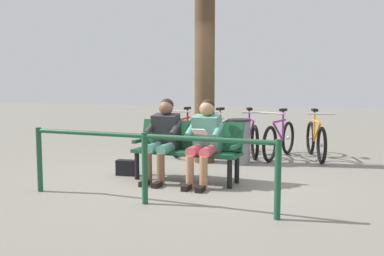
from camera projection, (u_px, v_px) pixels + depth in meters
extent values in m
plane|color=slate|center=(194.00, 181.00, 6.25)|extent=(40.00, 40.00, 0.00)
cube|color=#194C2D|center=(186.00, 152.00, 6.22)|extent=(1.64, 0.60, 0.05)
cube|color=#194C2D|center=(191.00, 135.00, 6.37)|extent=(1.61, 0.29, 0.42)
cube|color=#194C2D|center=(236.00, 146.00, 5.92)|extent=(0.10, 0.40, 0.05)
cube|color=#194C2D|center=(140.00, 140.00, 6.50)|extent=(0.10, 0.40, 0.05)
cylinder|color=black|center=(230.00, 174.00, 5.81)|extent=(0.07, 0.07, 0.40)
cylinder|color=black|center=(137.00, 166.00, 6.37)|extent=(0.07, 0.07, 0.40)
cylinder|color=black|center=(237.00, 169.00, 6.13)|extent=(0.07, 0.07, 0.40)
cylinder|color=black|center=(148.00, 162.00, 6.68)|extent=(0.07, 0.07, 0.40)
cube|color=#4C8C7A|center=(207.00, 134.00, 6.09)|extent=(0.41, 0.34, 0.55)
sphere|color=#A87554|center=(207.00, 109.00, 6.03)|extent=(0.21, 0.21, 0.21)
sphere|color=black|center=(208.00, 106.00, 6.06)|extent=(0.20, 0.20, 0.20)
cylinder|color=#D84C59|center=(209.00, 151.00, 5.89)|extent=(0.19, 0.41, 0.15)
cylinder|color=#A87554|center=(204.00, 173.00, 5.73)|extent=(0.11, 0.11, 0.45)
cube|color=black|center=(201.00, 189.00, 5.66)|extent=(0.11, 0.23, 0.07)
cylinder|color=#4C8C7A|center=(218.00, 131.00, 5.89)|extent=(0.12, 0.31, 0.23)
cylinder|color=#D84C59|center=(195.00, 151.00, 5.97)|extent=(0.19, 0.41, 0.15)
cylinder|color=#A87554|center=(190.00, 172.00, 5.81)|extent=(0.11, 0.11, 0.45)
cube|color=black|center=(187.00, 187.00, 5.74)|extent=(0.11, 0.23, 0.07)
cylinder|color=#4C8C7A|center=(191.00, 130.00, 6.05)|extent=(0.12, 0.31, 0.23)
cube|color=silver|center=(199.00, 132.00, 5.81)|extent=(0.21, 0.14, 0.09)
cube|color=#262628|center=(167.00, 132.00, 6.33)|extent=(0.41, 0.34, 0.55)
sphere|color=brown|center=(166.00, 108.00, 6.28)|extent=(0.21, 0.21, 0.21)
sphere|color=black|center=(167.00, 105.00, 6.30)|extent=(0.20, 0.20, 0.20)
cylinder|color=#4C8C7A|center=(167.00, 149.00, 6.14)|extent=(0.19, 0.41, 0.15)
cylinder|color=brown|center=(161.00, 170.00, 5.98)|extent=(0.11, 0.11, 0.45)
cube|color=black|center=(158.00, 184.00, 5.91)|extent=(0.11, 0.23, 0.07)
cylinder|color=#262628|center=(176.00, 129.00, 6.14)|extent=(0.12, 0.31, 0.23)
cylinder|color=#4C8C7A|center=(155.00, 148.00, 6.21)|extent=(0.19, 0.41, 0.15)
cylinder|color=brown|center=(148.00, 168.00, 6.06)|extent=(0.11, 0.11, 0.45)
cube|color=black|center=(145.00, 183.00, 5.98)|extent=(0.11, 0.23, 0.07)
cylinder|color=#262628|center=(151.00, 128.00, 6.29)|extent=(0.12, 0.31, 0.23)
cube|color=black|center=(126.00, 168.00, 6.64)|extent=(0.31, 0.16, 0.24)
cylinder|color=#4C3823|center=(205.00, 74.00, 7.63)|extent=(0.36, 0.36, 3.16)
cylinder|color=slate|center=(239.00, 142.00, 7.57)|extent=(0.39, 0.39, 0.76)
cylinder|color=black|center=(239.00, 120.00, 7.53)|extent=(0.41, 0.41, 0.03)
torus|color=black|center=(322.00, 145.00, 7.59)|extent=(0.20, 0.66, 0.66)
cylinder|color=silver|center=(322.00, 145.00, 7.59)|extent=(0.06, 0.07, 0.06)
torus|color=black|center=(311.00, 138.00, 8.60)|extent=(0.20, 0.66, 0.66)
cylinder|color=silver|center=(311.00, 138.00, 8.60)|extent=(0.06, 0.07, 0.06)
cylinder|color=orange|center=(316.00, 121.00, 8.05)|extent=(0.17, 0.63, 0.04)
cylinder|color=orange|center=(317.00, 132.00, 8.00)|extent=(0.17, 0.59, 0.43)
cylinder|color=orange|center=(314.00, 125.00, 8.25)|extent=(0.04, 0.04, 0.55)
cube|color=black|center=(315.00, 110.00, 8.22)|extent=(0.13, 0.23, 0.05)
cylinder|color=#B2B2B7|center=(321.00, 114.00, 7.63)|extent=(0.48, 0.13, 0.03)
torus|color=black|center=(270.00, 144.00, 7.74)|extent=(0.22, 0.66, 0.66)
cylinder|color=silver|center=(270.00, 144.00, 7.74)|extent=(0.06, 0.07, 0.06)
torus|color=black|center=(288.00, 138.00, 8.61)|extent=(0.22, 0.66, 0.66)
cylinder|color=silver|center=(288.00, 138.00, 8.61)|extent=(0.06, 0.07, 0.06)
cylinder|color=#8C268C|center=(280.00, 121.00, 8.14)|extent=(0.19, 0.62, 0.04)
cylinder|color=#8C268C|center=(278.00, 132.00, 8.09)|extent=(0.18, 0.59, 0.43)
cylinder|color=#8C268C|center=(283.00, 124.00, 8.30)|extent=(0.04, 0.04, 0.55)
cube|color=black|center=(283.00, 110.00, 8.27)|extent=(0.14, 0.24, 0.05)
cylinder|color=#B2B2B7|center=(272.00, 113.00, 7.77)|extent=(0.47, 0.15, 0.03)
torus|color=black|center=(255.00, 142.00, 7.96)|extent=(0.26, 0.65, 0.66)
cylinder|color=silver|center=(255.00, 142.00, 7.96)|extent=(0.07, 0.07, 0.06)
torus|color=black|center=(247.00, 136.00, 8.97)|extent=(0.26, 0.65, 0.66)
cylinder|color=silver|center=(247.00, 136.00, 8.97)|extent=(0.07, 0.07, 0.06)
cylinder|color=#8C268C|center=(251.00, 120.00, 8.42)|extent=(0.24, 0.61, 0.04)
cylinder|color=#8C268C|center=(251.00, 130.00, 8.36)|extent=(0.22, 0.58, 0.43)
cylinder|color=#8C268C|center=(249.00, 123.00, 8.61)|extent=(0.04, 0.04, 0.55)
cube|color=black|center=(249.00, 109.00, 8.59)|extent=(0.15, 0.24, 0.05)
cylinder|color=#B2B2B7|center=(254.00, 112.00, 8.00)|extent=(0.47, 0.18, 0.03)
torus|color=black|center=(204.00, 142.00, 8.06)|extent=(0.20, 0.66, 0.66)
cylinder|color=silver|center=(204.00, 142.00, 8.06)|extent=(0.06, 0.07, 0.06)
torus|color=black|center=(227.00, 136.00, 8.95)|extent=(0.20, 0.66, 0.66)
cylinder|color=silver|center=(227.00, 136.00, 8.95)|extent=(0.06, 0.07, 0.06)
cylinder|color=silver|center=(216.00, 119.00, 8.47)|extent=(0.17, 0.63, 0.04)
cylinder|color=silver|center=(214.00, 130.00, 8.42)|extent=(0.17, 0.59, 0.43)
cylinder|color=silver|center=(220.00, 123.00, 8.63)|extent=(0.04, 0.04, 0.55)
cube|color=black|center=(220.00, 109.00, 8.60)|extent=(0.13, 0.23, 0.05)
cylinder|color=#B2B2B7|center=(207.00, 112.00, 8.09)|extent=(0.48, 0.13, 0.03)
torus|color=black|center=(177.00, 140.00, 8.23)|extent=(0.06, 0.66, 0.66)
cylinder|color=silver|center=(177.00, 140.00, 8.23)|extent=(0.05, 0.06, 0.06)
torus|color=black|center=(192.00, 134.00, 9.20)|extent=(0.06, 0.66, 0.66)
cylinder|color=silver|center=(192.00, 134.00, 9.20)|extent=(0.05, 0.06, 0.06)
cylinder|color=#B71414|center=(185.00, 119.00, 8.68)|extent=(0.04, 0.63, 0.04)
cylinder|color=#B71414|center=(184.00, 129.00, 8.62)|extent=(0.04, 0.60, 0.43)
cylinder|color=#B71414|center=(188.00, 122.00, 8.86)|extent=(0.04, 0.04, 0.55)
cube|color=black|center=(188.00, 108.00, 8.83)|extent=(0.09, 0.22, 0.05)
cylinder|color=#B2B2B7|center=(178.00, 111.00, 8.27)|extent=(0.48, 0.03, 0.03)
cylinder|color=#194C2D|center=(278.00, 180.00, 4.46)|extent=(0.07, 0.07, 0.85)
cylinder|color=#194C2D|center=(145.00, 168.00, 5.05)|extent=(0.07, 0.07, 0.85)
cylinder|color=#194C2D|center=(39.00, 160.00, 5.63)|extent=(0.07, 0.07, 0.85)
cylinder|color=#194C2D|center=(144.00, 136.00, 5.01)|extent=(3.12, 0.33, 0.06)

